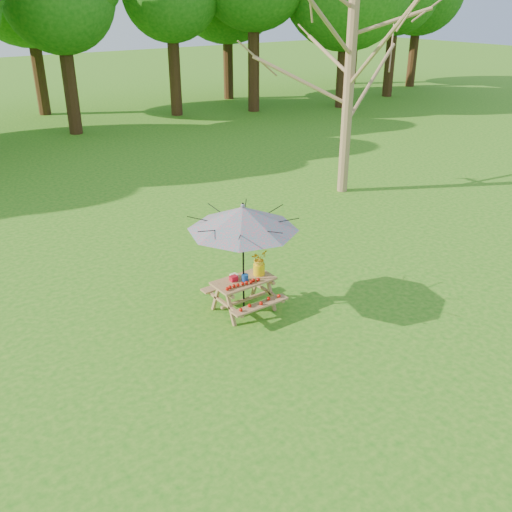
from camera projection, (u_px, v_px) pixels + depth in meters
picnic_table at (244, 295)px, 11.20m from camera, size 1.20×1.32×0.67m
patio_umbrella at (243, 218)px, 10.53m from camera, size 2.32×2.32×2.25m
produce_bins at (239, 277)px, 11.04m from camera, size 0.32×0.37×0.13m
tomatoes_row at (242, 284)px, 10.84m from camera, size 0.77×0.13×0.07m
flower_bucket at (259, 262)px, 11.16m from camera, size 0.39×0.36×0.51m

